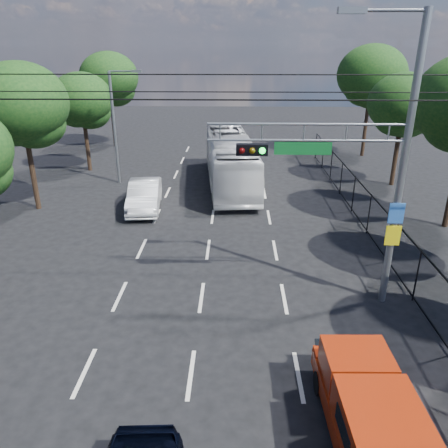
{
  "coord_description": "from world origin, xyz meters",
  "views": [
    {
      "loc": [
        1.18,
        -5.61,
        8.55
      ],
      "look_at": [
        0.81,
        8.24,
        2.8
      ],
      "focal_mm": 35.0,
      "sensor_mm": 36.0,
      "label": 1
    }
  ],
  "objects_px": {
    "red_pickup": "(368,409)",
    "white_van": "(144,195)",
    "white_bus": "(230,161)",
    "signal_mast": "(366,157)"
  },
  "relations": [
    {
      "from": "red_pickup",
      "to": "white_van",
      "type": "bearing_deg",
      "value": 117.99
    },
    {
      "from": "white_van",
      "to": "white_bus",
      "type": "bearing_deg",
      "value": 38.73
    },
    {
      "from": "white_van",
      "to": "signal_mast",
      "type": "bearing_deg",
      "value": -51.16
    },
    {
      "from": "signal_mast",
      "to": "red_pickup",
      "type": "bearing_deg",
      "value": -99.85
    },
    {
      "from": "signal_mast",
      "to": "white_bus",
      "type": "height_order",
      "value": "signal_mast"
    },
    {
      "from": "signal_mast",
      "to": "red_pickup",
      "type": "xyz_separation_m",
      "value": [
        -1.05,
        -6.03,
        -4.32
      ]
    },
    {
      "from": "white_bus",
      "to": "white_van",
      "type": "xyz_separation_m",
      "value": [
        -4.68,
        -4.65,
        -0.81
      ]
    },
    {
      "from": "white_bus",
      "to": "signal_mast",
      "type": "bearing_deg",
      "value": -77.59
    },
    {
      "from": "red_pickup",
      "to": "white_van",
      "type": "distance_m",
      "value": 17.18
    },
    {
      "from": "white_bus",
      "to": "white_van",
      "type": "height_order",
      "value": "white_bus"
    }
  ]
}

